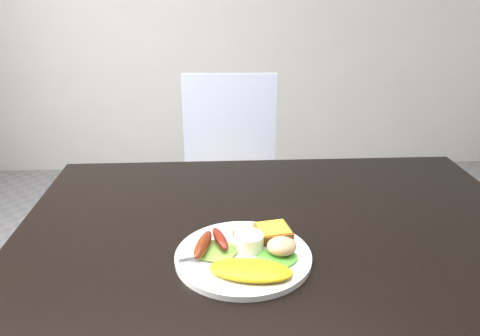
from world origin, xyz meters
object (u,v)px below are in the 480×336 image
object	(u,v)px
dining_table	(277,228)
plate	(243,257)
dining_chair	(232,196)
person	(311,129)

from	to	relation	value
dining_table	plate	size ratio (longest dim) A/B	4.33
dining_chair	plate	distance (m)	0.98
dining_table	person	size ratio (longest dim) A/B	0.74
dining_chair	dining_table	bearing A→B (deg)	-82.12
dining_table	dining_chair	distance (m)	0.83
dining_chair	plate	xyz separation A→B (m)	(-0.01, -0.93, 0.31)
dining_chair	person	size ratio (longest dim) A/B	0.24
plate	dining_table	bearing A→B (deg)	60.43
plate	dining_chair	bearing A→B (deg)	89.40
person	plate	size ratio (longest dim) A/B	5.88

